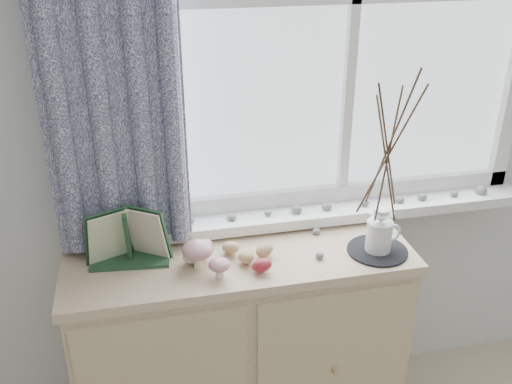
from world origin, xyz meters
TOP-DOWN VIEW (x-y plane):
  - sideboard at (-0.15, 1.75)m, footprint 1.20×0.45m
  - botanical_book at (-0.52, 1.74)m, footprint 0.31×0.16m
  - toadstool_cluster at (-0.28, 1.67)m, footprint 0.15×0.16m
  - wooden_eggs at (-0.12, 1.69)m, footprint 0.16×0.17m
  - songbird_figurine at (-0.30, 1.72)m, footprint 0.15×0.11m
  - crocheted_doily at (0.32, 1.65)m, footprint 0.21×0.21m
  - twig_pitcher at (0.32, 1.65)m, footprint 0.28×0.28m
  - sideboard_pebbles at (0.15, 1.75)m, footprint 0.33×0.23m

SIDE VIEW (x-z plane):
  - sideboard at x=-0.15m, z-range 0.00..0.85m
  - crocheted_doily at x=0.32m, z-range 0.85..0.86m
  - sideboard_pebbles at x=0.15m, z-range 0.85..0.87m
  - wooden_eggs at x=-0.12m, z-range 0.84..0.91m
  - songbird_figurine at x=-0.30m, z-range 0.85..0.92m
  - toadstool_cluster at x=-0.28m, z-range 0.86..0.96m
  - botanical_book at x=-0.52m, z-range 0.85..1.06m
  - twig_pitcher at x=0.32m, z-range 0.90..1.57m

